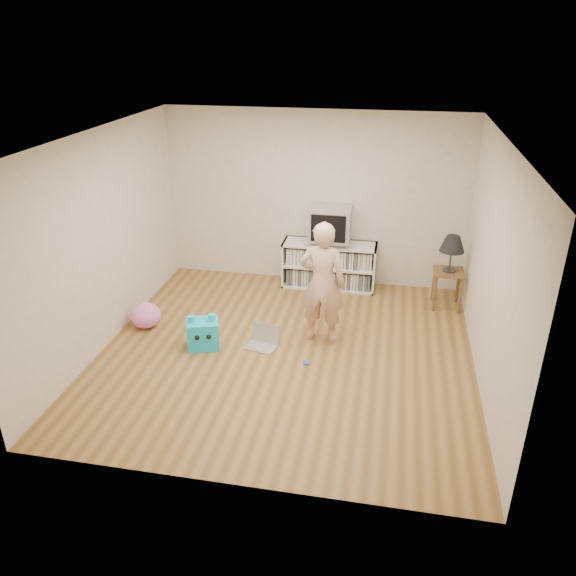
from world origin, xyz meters
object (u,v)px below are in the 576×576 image
at_px(dvd_deck, 330,241).
at_px(plush_blue, 203,333).
at_px(crt_tv, 330,223).
at_px(plush_pink, 146,315).
at_px(table_lamp, 452,245).
at_px(side_table, 448,280).
at_px(laptop, 263,340).
at_px(person, 322,283).
at_px(media_unit, 329,265).

relative_size(dvd_deck, plush_blue, 0.98).
bearing_deg(crt_tv, plush_pink, -141.99).
relative_size(dvd_deck, table_lamp, 0.87).
bearing_deg(side_table, crt_tv, 167.96).
xyz_separation_m(side_table, laptop, (-2.30, -1.54, -0.35)).
relative_size(crt_tv, plush_blue, 1.30).
height_order(side_table, plush_blue, side_table).
bearing_deg(crt_tv, dvd_deck, 90.00).
bearing_deg(side_table, table_lamp, 0.00).
relative_size(table_lamp, plush_pink, 1.31).
bearing_deg(table_lamp, dvd_deck, 167.86).
relative_size(crt_tv, side_table, 1.09).
height_order(side_table, laptop, side_table).
bearing_deg(person, table_lamp, -136.59).
xyz_separation_m(dvd_deck, laptop, (-0.58, -1.91, -0.66)).
bearing_deg(side_table, person, -141.96).
relative_size(table_lamp, person, 0.33).
height_order(laptop, plush_blue, plush_blue).
height_order(table_lamp, plush_pink, table_lamp).
bearing_deg(media_unit, laptop, -106.82).
relative_size(laptop, plush_blue, 0.94).
xyz_separation_m(crt_tv, plush_pink, (-2.22, -1.74, -0.85)).
relative_size(person, laptop, 3.63).
xyz_separation_m(table_lamp, plush_pink, (-3.94, -1.37, -0.77)).
xyz_separation_m(media_unit, plush_blue, (-1.31, -2.11, -0.16)).
xyz_separation_m(media_unit, person, (0.11, -1.65, 0.44)).
relative_size(person, plush_blue, 3.43).
bearing_deg(laptop, media_unit, 86.98).
bearing_deg(crt_tv, person, -86.23).
bearing_deg(table_lamp, laptop, -146.18).
xyz_separation_m(media_unit, dvd_deck, (0.00, -0.02, 0.39)).
bearing_deg(dvd_deck, crt_tv, -90.00).
bearing_deg(plush_blue, crt_tv, 38.91).
bearing_deg(plush_pink, media_unit, 38.32).
height_order(media_unit, crt_tv, crt_tv).
bearing_deg(dvd_deck, plush_pink, -141.93).
xyz_separation_m(crt_tv, person, (0.11, -1.63, -0.23)).
distance_m(side_table, table_lamp, 0.53).
distance_m(table_lamp, person, 2.05).
xyz_separation_m(crt_tv, table_lamp, (1.72, -0.37, -0.08)).
bearing_deg(laptop, plush_blue, -152.30).
relative_size(media_unit, plush_blue, 3.04).
height_order(person, laptop, person).
bearing_deg(person, dvd_deck, -80.88).
distance_m(side_table, plush_pink, 4.18).
distance_m(media_unit, person, 1.71).
xyz_separation_m(dvd_deck, table_lamp, (1.72, -0.37, 0.21)).
bearing_deg(person, plush_blue, 23.38).
distance_m(dvd_deck, laptop, 2.11).
bearing_deg(table_lamp, media_unit, 167.36).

